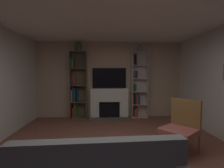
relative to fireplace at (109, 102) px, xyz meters
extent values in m
plane|color=brown|center=(0.00, -3.18, -0.53)|extent=(7.89, 7.89, 0.00)
cube|color=tan|center=(0.00, 0.14, 0.78)|extent=(5.13, 0.06, 2.62)
cube|color=white|center=(0.00, -3.18, 2.12)|extent=(5.13, 6.69, 0.06)
cube|color=white|center=(-0.50, 0.00, -0.25)|extent=(0.29, 0.21, 0.56)
cube|color=white|center=(0.50, 0.00, -0.25)|extent=(0.29, 0.21, 0.56)
cube|color=white|center=(0.00, 0.00, 0.26)|extent=(1.29, 0.21, 0.46)
cube|color=black|center=(0.00, 0.07, -0.25)|extent=(0.71, 0.08, 0.56)
cube|color=#53514C|center=(0.00, -0.25, -0.52)|extent=(1.39, 0.30, 0.03)
cube|color=black|center=(0.00, 0.08, 0.84)|extent=(1.16, 0.06, 0.69)
cube|color=brown|center=(-1.31, -0.05, 0.60)|extent=(0.02, 0.32, 2.26)
cube|color=brown|center=(-0.78, -0.05, 0.60)|extent=(0.02, 0.32, 2.26)
cube|color=brown|center=(-1.04, 0.10, 0.60)|extent=(0.55, 0.02, 2.26)
cube|color=brown|center=(-1.04, -0.05, -0.52)|extent=(0.52, 0.32, 0.02)
cube|color=black|center=(-1.28, -0.01, -0.33)|extent=(0.03, 0.21, 0.38)
cube|color=red|center=(-1.23, -0.04, -0.34)|extent=(0.04, 0.27, 0.35)
cube|color=olive|center=(-1.18, 0.00, -0.28)|extent=(0.03, 0.19, 0.47)
cube|color=#346C38|center=(-1.13, -0.03, -0.34)|extent=(0.04, 0.24, 0.34)
cube|color=brown|center=(-1.04, -0.05, 0.03)|extent=(0.52, 0.32, 0.02)
cube|color=#A78726|center=(-1.27, -0.03, 0.23)|extent=(0.04, 0.24, 0.39)
cube|color=navy|center=(-1.22, -0.02, 0.28)|extent=(0.03, 0.23, 0.48)
cube|color=#274390|center=(-1.18, -0.02, 0.28)|extent=(0.04, 0.21, 0.47)
cube|color=black|center=(-1.12, -0.03, 0.27)|extent=(0.04, 0.24, 0.45)
cube|color=#2A517D|center=(-1.07, -0.02, 0.27)|extent=(0.02, 0.22, 0.46)
cube|color=brown|center=(-1.04, -0.05, 0.60)|extent=(0.52, 0.32, 0.02)
cube|color=#4C2771|center=(-1.27, -0.02, 0.77)|extent=(0.04, 0.23, 0.33)
cube|color=brown|center=(-1.21, -0.01, 0.77)|extent=(0.03, 0.21, 0.33)
cube|color=#A83930|center=(-1.17, -0.03, 0.77)|extent=(0.03, 0.24, 0.32)
cube|color=brown|center=(-1.04, -0.05, 1.16)|extent=(0.52, 0.32, 0.02)
cube|color=#377947|center=(-1.28, -0.02, 1.37)|extent=(0.02, 0.22, 0.39)
cube|color=olive|center=(-1.24, 0.00, 1.33)|extent=(0.04, 0.19, 0.32)
cube|color=#306546|center=(-1.20, -0.02, 1.41)|extent=(0.03, 0.23, 0.48)
cube|color=black|center=(-1.16, -0.03, 1.32)|extent=(0.04, 0.24, 0.30)
cube|color=olive|center=(-1.11, -0.03, 1.33)|extent=(0.03, 0.24, 0.33)
cube|color=brown|center=(-1.04, -0.05, 1.72)|extent=(0.52, 0.32, 0.02)
cube|color=beige|center=(0.78, -0.02, 0.60)|extent=(0.02, 0.27, 2.26)
cube|color=beige|center=(1.31, -0.02, 0.60)|extent=(0.02, 0.27, 2.26)
cube|color=beige|center=(1.04, 0.10, 0.60)|extent=(0.55, 0.02, 2.26)
cube|color=beige|center=(1.04, -0.02, -0.52)|extent=(0.52, 0.27, 0.02)
cube|color=#553071|center=(0.81, 0.01, -0.32)|extent=(0.04, 0.15, 0.39)
cube|color=brown|center=(0.87, 0.02, -0.38)|extent=(0.04, 0.15, 0.27)
cube|color=#A27A39|center=(0.91, -0.02, -0.36)|extent=(0.03, 0.22, 0.30)
cube|color=red|center=(0.96, -0.01, -0.33)|extent=(0.04, 0.20, 0.36)
cube|color=beige|center=(1.04, -0.02, -0.08)|extent=(0.52, 0.27, 0.02)
cube|color=#A43434|center=(0.81, 0.01, 0.09)|extent=(0.04, 0.17, 0.31)
cube|color=black|center=(0.87, 0.00, 0.09)|extent=(0.03, 0.18, 0.33)
cube|color=red|center=(0.92, 0.00, 0.11)|extent=(0.03, 0.18, 0.36)
cube|color=olive|center=(0.97, 0.00, 0.10)|extent=(0.03, 0.18, 0.34)
cube|color=#1D4399|center=(1.01, -0.01, 0.11)|extent=(0.03, 0.21, 0.35)
cube|color=navy|center=(1.04, -0.01, 0.09)|extent=(0.02, 0.20, 0.31)
cube|color=beige|center=(1.04, -0.02, 0.37)|extent=(0.52, 0.27, 0.02)
cube|color=#2A793D|center=(0.81, -0.01, 0.56)|extent=(0.03, 0.21, 0.37)
cube|color=#2C7E50|center=(0.84, 0.02, 0.51)|extent=(0.04, 0.15, 0.27)
cube|color=#35753E|center=(0.90, 0.01, 0.50)|extent=(0.03, 0.17, 0.25)
cube|color=beige|center=(0.95, -0.02, 0.50)|extent=(0.04, 0.22, 0.23)
cube|color=beige|center=(1.04, -0.02, 0.82)|extent=(0.52, 0.27, 0.02)
cube|color=beige|center=(0.81, 0.00, 0.98)|extent=(0.02, 0.17, 0.30)
cube|color=#3C6C3E|center=(0.85, 0.00, 0.96)|extent=(0.04, 0.18, 0.26)
cube|color=#2C3C95|center=(0.91, 0.01, 0.96)|extent=(0.03, 0.16, 0.26)
cube|color=#4E367F|center=(0.95, 0.00, 0.96)|extent=(0.02, 0.18, 0.26)
cube|color=beige|center=(1.04, -0.02, 1.27)|extent=(0.52, 0.27, 0.02)
cube|color=olive|center=(0.81, 0.00, 1.46)|extent=(0.04, 0.19, 0.35)
cube|color=black|center=(0.87, 0.02, 1.47)|extent=(0.03, 0.15, 0.37)
cube|color=#4F4081|center=(0.91, -0.02, 1.46)|extent=(0.03, 0.21, 0.35)
cube|color=beige|center=(1.04, -0.02, 1.72)|extent=(0.52, 0.27, 0.02)
cylinder|color=#55584D|center=(-1.04, -0.04, 1.78)|extent=(0.19, 0.19, 0.12)
sphere|color=#406D27|center=(-1.04, -0.04, 1.94)|extent=(0.24, 0.24, 0.24)
cylinder|color=teal|center=(1.04, -0.04, 1.82)|extent=(0.11, 0.11, 0.19)
cylinder|color=#4C7F3F|center=(1.03, -0.03, 1.97)|extent=(0.01, 0.01, 0.12)
sphere|color=white|center=(1.03, -0.03, 2.04)|extent=(0.04, 0.04, 0.04)
cylinder|color=#4C7F3F|center=(1.06, -0.05, 1.97)|extent=(0.01, 0.01, 0.11)
sphere|color=white|center=(1.06, -0.05, 2.02)|extent=(0.04, 0.04, 0.04)
cylinder|color=#4C7F3F|center=(1.04, -0.04, 1.97)|extent=(0.01, 0.01, 0.12)
sphere|color=white|center=(1.04, -0.04, 2.04)|extent=(0.05, 0.05, 0.05)
cylinder|color=#4C7F3F|center=(1.04, -0.04, 1.97)|extent=(0.01, 0.01, 0.11)
sphere|color=white|center=(1.04, -0.04, 2.03)|extent=(0.04, 0.04, 0.04)
cube|color=slate|center=(-0.25, -4.09, 0.10)|extent=(1.90, 0.25, 0.43)
cylinder|color=brown|center=(1.62, -2.77, -0.33)|extent=(0.04, 0.04, 0.40)
cylinder|color=brown|center=(1.28, -2.34, -0.33)|extent=(0.04, 0.04, 0.40)
cylinder|color=brown|center=(1.19, -3.11, -0.33)|extent=(0.04, 0.04, 0.40)
cylinder|color=brown|center=(0.85, -2.68, -0.33)|extent=(0.04, 0.04, 0.40)
cube|color=#A34E46|center=(1.23, -2.72, -0.09)|extent=(0.83, 0.83, 0.08)
cube|color=brown|center=(1.23, -2.72, -0.15)|extent=(0.83, 0.83, 0.04)
cube|color=brown|center=(1.44, -2.56, 0.18)|extent=(0.42, 0.50, 0.62)
camera|label=1|loc=(-0.19, -5.85, 1.01)|focal=27.38mm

